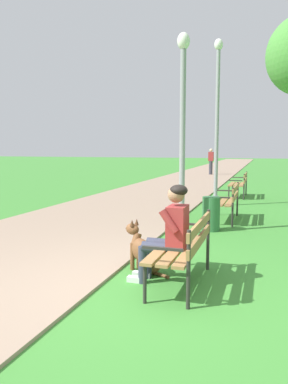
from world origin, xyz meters
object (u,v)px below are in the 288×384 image
person_seated_on_near_bench (169,230)px  park_bench_near (185,245)px  park_bench_mid (227,199)px  lamp_post_near (182,132)px  pedestrian_distant (211,162)px  lamp_post_mid (217,122)px  dog_brown (144,253)px  park_bench_far (240,182)px  litter_bin (211,214)px

person_seated_on_near_bench → park_bench_near: bearing=-1.4°
park_bench_mid → lamp_post_near: size_ratio=0.39×
park_bench_near → pedestrian_distant: (-2.42, 19.42, 0.33)m
park_bench_mid → lamp_post_mid: lamp_post_mid is taller
park_bench_mid → lamp_post_near: lamp_post_near is taller
dog_brown → park_bench_far: bearing=85.4°
lamp_post_mid → litter_bin: size_ratio=6.75×
dog_brown → lamp_post_near: bearing=90.4°
lamp_post_near → park_bench_near: bearing=-76.9°
dog_brown → litter_bin: dog_brown is taller
lamp_post_mid → litter_bin: lamp_post_mid is taller
park_bench_mid → person_seated_on_near_bench: 4.45m
person_seated_on_near_bench → dog_brown: size_ratio=1.62×
park_bench_far → lamp_post_mid: 3.03m
dog_brown → pedestrian_distant: 19.18m
lamp_post_mid → dog_brown: bearing=-91.4°
park_bench_near → park_bench_far: 8.91m
dog_brown → lamp_post_near: (-0.02, 2.45, 1.73)m
litter_bin → pedestrian_distant: 16.35m
dog_brown → person_seated_on_near_bench: bearing=-37.6°
person_seated_on_near_bench → lamp_post_near: (-0.44, 2.78, 1.31)m
person_seated_on_near_bench → park_bench_far: bearing=88.3°
park_bench_near → pedestrian_distant: bearing=97.1°
dog_brown → park_bench_near: bearing=-27.8°
park_bench_mid → park_bench_far: same height
park_bench_far → litter_bin: bearing=-91.9°
park_bench_near → lamp_post_near: size_ratio=0.39×
park_bench_near → litter_bin: (-0.13, 3.24, -0.16)m
park_bench_far → pedestrian_distant: size_ratio=0.91×
park_bench_far → lamp_post_near: size_ratio=0.39×
park_bench_far → lamp_post_mid: bearing=-103.3°
park_bench_mid → litter_bin: 1.23m
litter_bin → park_bench_far: bearing=88.1°
park_bench_far → pedestrian_distant: bearing=103.2°
litter_bin → park_bench_near: bearing=-87.7°
park_bench_near → person_seated_on_near_bench: 0.27m
park_bench_near → litter_bin: 3.24m
park_bench_near → park_bench_far: size_ratio=1.00×
lamp_post_near → lamp_post_mid: (0.17, 3.86, 0.45)m
park_bench_far → dog_brown: park_bench_far is taller
park_bench_near → dog_brown: bearing=152.2°
park_bench_near → person_seated_on_near_bench: person_seated_on_near_bench is taller
park_bench_far → lamp_post_near: lamp_post_near is taller
park_bench_far → litter_bin: 5.68m
pedestrian_distant → lamp_post_near: bearing=-83.9°
park_bench_far → dog_brown: bearing=-94.6°
park_bench_near → park_bench_far: same height
person_seated_on_near_bench → dog_brown: 0.68m
lamp_post_near → lamp_post_mid: size_ratio=0.81×
park_bench_far → person_seated_on_near_bench: bearing=-91.7°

